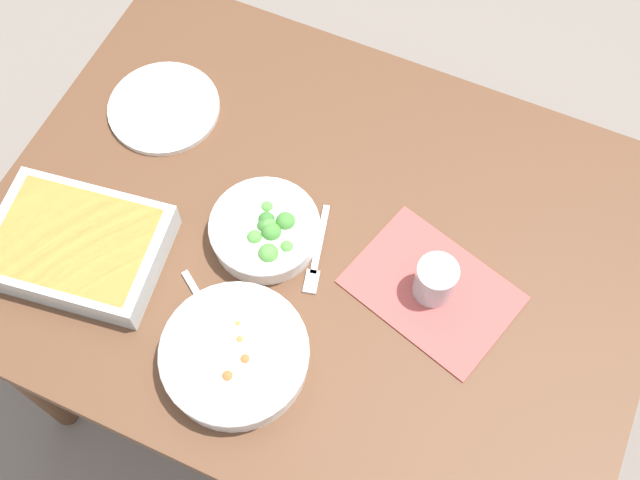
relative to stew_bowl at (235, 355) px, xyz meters
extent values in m
plane|color=slate|center=(-0.03, -0.27, -0.77)|extent=(6.00, 6.00, 0.00)
cube|color=brown|center=(-0.03, -0.27, -0.05)|extent=(1.20, 0.90, 0.04)
cylinder|color=brown|center=(-0.57, -0.66, -0.42)|extent=(0.06, 0.06, 0.70)
cylinder|color=brown|center=(0.51, -0.66, -0.42)|extent=(0.06, 0.06, 0.70)
cylinder|color=brown|center=(0.51, 0.12, -0.42)|extent=(0.06, 0.06, 0.70)
cube|color=#B24C47|center=(-0.25, -0.26, -0.03)|extent=(0.33, 0.27, 0.00)
cylinder|color=white|center=(0.00, 0.00, 0.00)|extent=(0.24, 0.24, 0.05)
torus|color=white|center=(0.00, 0.00, 0.02)|extent=(0.25, 0.25, 0.01)
cylinder|color=olive|center=(0.00, 0.00, 0.00)|extent=(0.20, 0.20, 0.03)
sphere|color=#C66633|center=(-0.02, 0.00, 0.02)|extent=(0.02, 0.02, 0.02)
sphere|color=olive|center=(0.00, -0.02, 0.02)|extent=(0.02, 0.02, 0.02)
sphere|color=olive|center=(0.01, 0.03, 0.01)|extent=(0.01, 0.01, 0.01)
sphere|color=olive|center=(0.05, -0.01, 0.02)|extent=(0.02, 0.02, 0.02)
sphere|color=#C66633|center=(-0.01, 0.04, 0.02)|extent=(0.02, 0.02, 0.02)
sphere|color=olive|center=(0.02, -0.05, 0.02)|extent=(0.02, 0.02, 0.02)
cylinder|color=white|center=(0.06, -0.23, -0.01)|extent=(0.19, 0.19, 0.05)
torus|color=white|center=(0.06, -0.23, 0.01)|extent=(0.20, 0.20, 0.01)
cylinder|color=#8CB272|center=(0.06, -0.23, 0.00)|extent=(0.16, 0.16, 0.02)
sphere|color=#3D7A33|center=(0.06, -0.24, 0.01)|extent=(0.03, 0.03, 0.03)
sphere|color=#478C38|center=(0.03, -0.25, 0.02)|extent=(0.04, 0.04, 0.04)
sphere|color=#569E42|center=(0.03, -0.18, 0.02)|extent=(0.04, 0.04, 0.04)
sphere|color=#569E42|center=(0.00, -0.21, 0.01)|extent=(0.03, 0.03, 0.03)
sphere|color=#569E42|center=(0.07, -0.27, 0.01)|extent=(0.02, 0.02, 0.02)
sphere|color=#3D7A33|center=(0.06, -0.23, 0.01)|extent=(0.03, 0.03, 0.03)
sphere|color=#478C38|center=(0.04, -0.22, 0.02)|extent=(0.04, 0.04, 0.04)
sphere|color=#569E42|center=(0.06, -0.20, 0.01)|extent=(0.03, 0.03, 0.03)
sphere|color=#569E42|center=(0.05, -0.23, 0.01)|extent=(0.03, 0.03, 0.03)
cube|color=silver|center=(0.34, -0.07, 0.00)|extent=(0.33, 0.26, 0.06)
cube|color=gold|center=(0.34, -0.07, 0.01)|extent=(0.29, 0.23, 0.04)
cylinder|color=#B2BCC6|center=(-0.25, -0.26, 0.01)|extent=(0.07, 0.07, 0.08)
cylinder|color=black|center=(-0.25, -0.26, 0.00)|extent=(0.06, 0.06, 0.05)
cylinder|color=silver|center=(0.36, -0.40, -0.03)|extent=(0.22, 0.22, 0.01)
cube|color=silver|center=(0.10, -0.07, -0.03)|extent=(0.12, 0.09, 0.01)
ellipsoid|color=silver|center=(0.03, -0.02, -0.03)|extent=(0.05, 0.04, 0.01)
cube|color=silver|center=(-0.03, -0.27, -0.03)|extent=(0.05, 0.14, 0.01)
cube|color=silver|center=(-0.06, -0.18, -0.03)|extent=(0.03, 0.05, 0.01)
camera|label=1|loc=(-0.29, 0.31, 1.23)|focal=43.67mm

